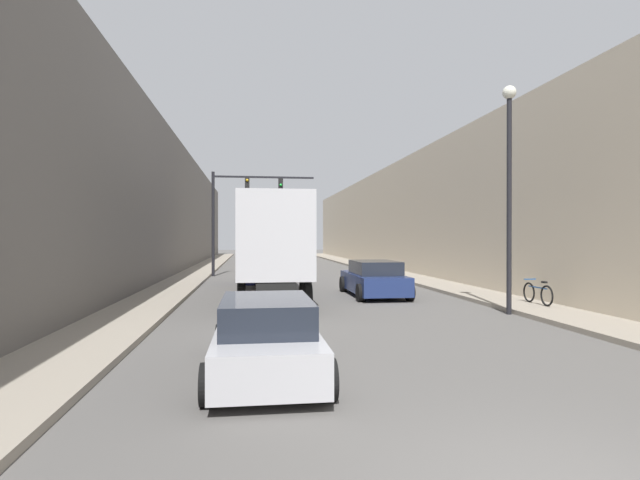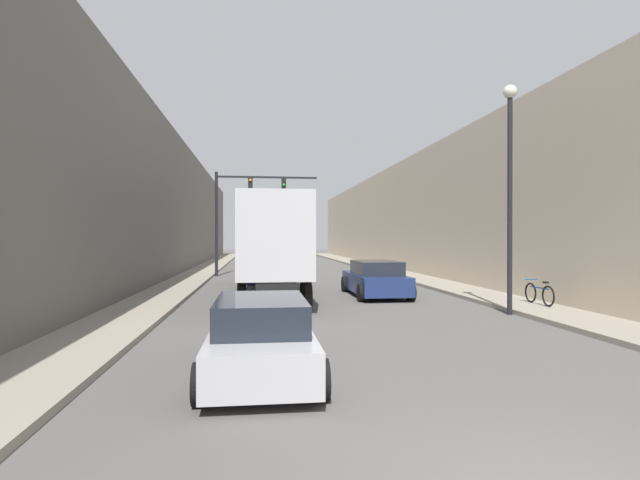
# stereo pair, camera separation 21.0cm
# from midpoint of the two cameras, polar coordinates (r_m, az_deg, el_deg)

# --- Properties ---
(sidewalk_right) EXTENTS (2.23, 80.00, 0.15)m
(sidewalk_right) POSITION_cam_midpoint_polar(r_m,az_deg,el_deg) (35.66, 8.30, -3.64)
(sidewalk_right) COLOR gray
(sidewalk_right) RESTS_ON ground
(sidewalk_left) EXTENTS (2.23, 80.00, 0.15)m
(sidewalk_left) POSITION_cam_midpoint_polar(r_m,az_deg,el_deg) (34.60, -13.49, -3.76)
(sidewalk_left) COLOR gray
(sidewalk_left) RESTS_ON ground
(building_right) EXTENTS (6.00, 80.00, 8.16)m
(building_right) POSITION_cam_midpoint_polar(r_m,az_deg,el_deg) (36.93, 14.48, 2.71)
(building_right) COLOR beige
(building_right) RESTS_ON ground
(building_left) EXTENTS (6.00, 80.00, 9.16)m
(building_left) POSITION_cam_midpoint_polar(r_m,az_deg,el_deg) (35.27, -20.18, 3.63)
(building_left) COLOR #66605B
(building_left) RESTS_ON ground
(semi_truck) EXTENTS (2.51, 13.42, 4.02)m
(semi_truck) POSITION_cam_midpoint_polar(r_m,az_deg,el_deg) (22.22, -5.41, -0.28)
(semi_truck) COLOR silver
(semi_truck) RESTS_ON ground
(sedan_car) EXTENTS (2.03, 4.61, 1.40)m
(sedan_car) POSITION_cam_midpoint_polar(r_m,az_deg,el_deg) (9.34, -6.12, -10.97)
(sedan_car) COLOR #B7B7BC
(sedan_car) RESTS_ON ground
(suv_car) EXTENTS (2.23, 4.98, 1.51)m
(suv_car) POSITION_cam_midpoint_polar(r_m,az_deg,el_deg) (21.48, 6.62, -4.46)
(suv_car) COLOR navy
(suv_car) RESTS_ON ground
(traffic_signal_gantry) EXTENTS (6.66, 0.35, 6.78)m
(traffic_signal_gantry) POSITION_cam_midpoint_polar(r_m,az_deg,el_deg) (33.05, -8.93, 4.06)
(traffic_signal_gantry) COLOR black
(traffic_signal_gantry) RESTS_ON ground
(street_lamp) EXTENTS (0.44, 0.44, 7.43)m
(street_lamp) POSITION_cam_midpoint_polar(r_m,az_deg,el_deg) (17.42, 21.21, 7.56)
(street_lamp) COLOR black
(street_lamp) RESTS_ON ground
(parked_bicycle) EXTENTS (0.44, 1.82, 0.86)m
(parked_bicycle) POSITION_cam_midpoint_polar(r_m,az_deg,el_deg) (19.19, 24.05, -5.62)
(parked_bicycle) COLOR black
(parked_bicycle) RESTS_ON sidewalk_right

